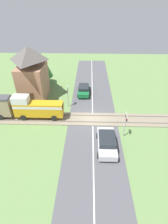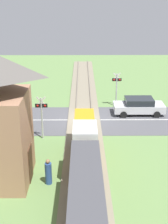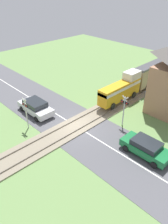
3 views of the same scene
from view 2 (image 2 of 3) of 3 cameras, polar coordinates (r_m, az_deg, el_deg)
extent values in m
plane|color=#66894C|center=(27.08, -0.02, -1.49)|extent=(60.00, 60.00, 0.00)
cube|color=#515156|center=(27.07, -0.02, -1.47)|extent=(48.00, 6.40, 0.02)
cube|color=silver|center=(27.07, -0.02, -1.44)|extent=(48.00, 0.12, 0.00)
cube|color=gray|center=(27.05, -0.02, -1.37)|extent=(2.80, 48.00, 0.12)
cube|color=slate|center=(27.02, 1.51, -1.13)|extent=(0.10, 48.00, 0.12)
cube|color=slate|center=(27.01, -1.54, -1.14)|extent=(0.10, 48.00, 0.12)
cube|color=gold|center=(20.02, 0.11, -5.04)|extent=(1.35, 6.30, 1.90)
cube|color=silver|center=(19.80, 0.11, -3.69)|extent=(1.37, 6.30, 0.36)
cube|color=silver|center=(17.49, 0.17, -4.01)|extent=(1.35, 2.02, 0.90)
cylinder|color=black|center=(22.27, 1.92, -4.95)|extent=(0.14, 0.76, 0.76)
cylinder|color=black|center=(22.26, -1.80, -4.96)|extent=(0.14, 0.76, 0.76)
cylinder|color=black|center=(18.73, 2.40, -10.36)|extent=(0.14, 0.76, 0.76)
cylinder|color=black|center=(18.72, -2.08, -10.38)|extent=(0.14, 0.76, 0.76)
cube|color=#998466|center=(13.36, 0.40, -18.79)|extent=(1.35, 8.35, 2.40)
cube|color=#47474C|center=(12.55, 0.42, -14.16)|extent=(1.41, 8.35, 0.24)
cylinder|color=black|center=(16.22, 2.91, -15.96)|extent=(0.14, 0.76, 0.76)
cylinder|color=black|center=(16.21, -2.39, -15.99)|extent=(0.14, 0.76, 0.76)
cube|color=silver|center=(28.65, 9.97, 0.84)|extent=(4.53, 1.89, 0.67)
cube|color=#23282D|center=(28.45, 10.04, 1.98)|extent=(2.49, 1.74, 0.54)
cylinder|color=black|center=(27.67, 7.25, -0.49)|extent=(0.60, 0.18, 0.60)
cylinder|color=black|center=(29.42, 6.80, 0.86)|extent=(0.60, 0.18, 0.60)
cylinder|color=black|center=(28.21, 13.19, -0.47)|extent=(0.60, 0.18, 0.60)
cylinder|color=black|center=(29.93, 12.40, 0.86)|extent=(0.60, 0.18, 0.60)
cylinder|color=black|center=(27.03, -12.39, -1.35)|extent=(0.60, 0.18, 0.60)
cylinder|color=black|center=(25.46, -13.15, -2.85)|extent=(0.60, 0.18, 0.60)
cylinder|color=#B7B7B7|center=(30.09, 5.94, 4.00)|extent=(0.12, 0.12, 3.23)
cube|color=black|center=(29.81, 6.02, 5.90)|extent=(0.90, 0.08, 0.28)
sphere|color=red|center=(29.84, 6.54, 5.90)|extent=(0.18, 0.18, 0.18)
sphere|color=red|center=(29.78, 5.50, 5.91)|extent=(0.18, 0.18, 0.18)
cube|color=silver|center=(29.73, 6.04, 6.52)|extent=(0.72, 0.04, 0.72)
cube|color=silver|center=(29.73, 6.04, 6.52)|extent=(0.72, 0.04, 0.72)
cylinder|color=#B7B7B7|center=(23.33, -7.70, -1.21)|extent=(0.12, 0.12, 3.23)
cube|color=black|center=(22.96, -7.82, 1.17)|extent=(0.90, 0.08, 0.28)
sphere|color=red|center=(23.00, -8.49, 1.17)|extent=(0.18, 0.18, 0.18)
sphere|color=red|center=(22.93, -7.15, 1.18)|extent=(0.18, 0.18, 0.18)
cube|color=silver|center=(22.85, -7.86, 1.95)|extent=(0.72, 0.04, 0.72)
cube|color=silver|center=(22.85, -7.86, 1.95)|extent=(0.72, 0.04, 0.72)
cube|color=#472D1E|center=(18.69, -9.76, -9.23)|extent=(0.06, 1.10, 2.10)
cylinder|color=#2D4C8E|center=(18.34, -6.52, -11.09)|extent=(0.39, 0.39, 1.32)
sphere|color=#936B4C|center=(17.94, -6.63, -8.98)|extent=(0.24, 0.24, 0.24)
camera|label=1|loc=(31.05, 40.84, 23.40)|focal=28.00mm
camera|label=3|loc=(39.51, -22.16, 23.33)|focal=35.00mm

